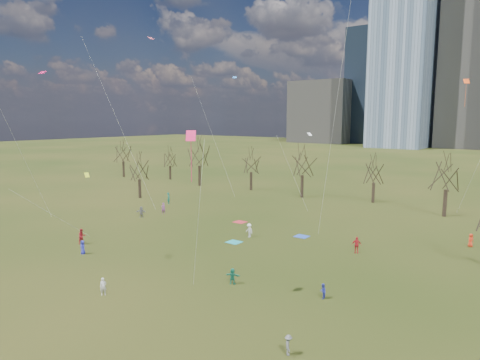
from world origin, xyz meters
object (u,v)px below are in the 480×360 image
Objects in this scene: blanket_teal at (234,242)px; person_2 at (82,236)px; blanket_navy at (302,236)px; blanket_crimson at (240,222)px; person_0 at (83,247)px; person_1 at (103,286)px.

person_2 reaches higher than blanket_teal.
blanket_navy is at bearing -37.05° from person_2.
person_0 is at bearing -102.87° from blanket_crimson.
person_1 is (10.75, -5.15, -0.01)m from person_0.
blanket_crimson is 1.11× the size of person_1.
blanket_crimson is 1.09× the size of person_0.
blanket_crimson is (-5.25, 8.13, 0.00)m from blanket_teal.
blanket_navy is 1.11× the size of person_1.
person_2 is (-3.29, 2.05, 0.16)m from person_0.
blanket_navy is at bearing 53.31° from blanket_teal.
person_1 is at bearing -18.32° from person_0.
blanket_navy is 25.36m from person_1.
person_0 reaches higher than blanket_navy.
person_2 is at bearing -113.05° from blanket_crimson.
person_2 reaches higher than blanket_navy.
blanket_navy is at bearing 28.38° from person_1.
person_0 is 3.88m from person_2.
blanket_teal is 1.09× the size of person_0.
person_2 reaches higher than blanket_crimson.
blanket_teal and blanket_crimson have the same top height.
blanket_teal is 1.11× the size of person_1.
blanket_crimson is at bearing 172.75° from blanket_navy.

